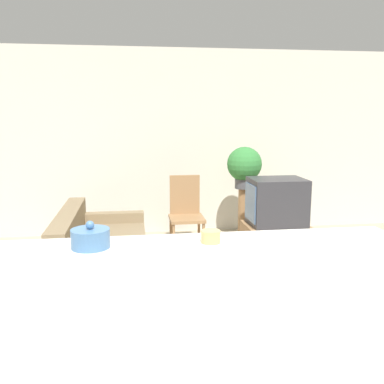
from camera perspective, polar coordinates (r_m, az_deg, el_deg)
The scene contains 11 objects.
ground_plane at distance 3.40m, azimuth -1.46°, elevation -20.70°, with size 14.00×14.00×0.00m, color tan.
wall_back at distance 6.35m, azimuth -5.12°, elevation 6.58°, with size 9.00×0.06×2.70m.
couch at distance 4.85m, azimuth -12.21°, elevation -7.96°, with size 0.93×1.74×0.72m.
tv_stand at distance 5.40m, azimuth 11.05°, elevation -6.48°, with size 0.76×0.58×0.43m.
television at distance 5.27m, azimuth 11.17°, elevation -1.28°, with size 0.66×0.52×0.57m.
wooden_chair at distance 5.60m, azimuth -0.83°, elevation -2.44°, with size 0.44×0.44×0.97m.
plant_stand at distance 5.97m, azimuth 6.86°, elevation -3.10°, with size 0.15×0.15×0.76m.
potted_plant at distance 5.85m, azimuth 7.00°, elevation 3.52°, with size 0.47×0.47×0.57m.
foreground_counter at distance 2.74m, azimuth -0.26°, elevation -16.93°, with size 2.61×0.44×1.00m.
decorative_bowl at distance 2.52m, azimuth -13.39°, elevation -6.00°, with size 0.22×0.22×0.16m.
candle_jar at distance 2.56m, azimuth 2.51°, elevation -5.96°, with size 0.12×0.12×0.07m.
Camera 1 is at (-0.33, -2.90, 1.75)m, focal length 40.00 mm.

